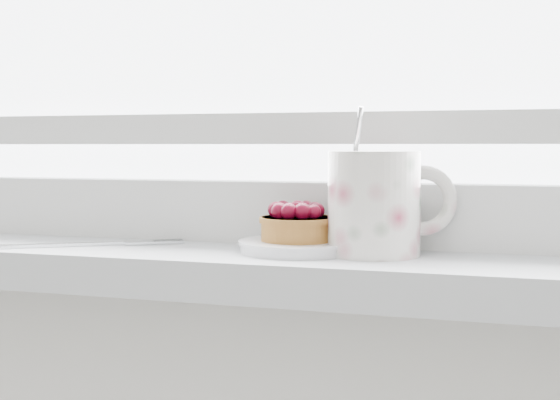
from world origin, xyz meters
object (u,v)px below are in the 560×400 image
at_px(floral_mug, 377,201).
at_px(fork, 89,244).
at_px(raspberry_tart, 297,223).
at_px(saucer, 298,246).

distance_m(floral_mug, fork, 0.32).
relative_size(raspberry_tart, fork, 0.43).
bearing_deg(fork, saucer, 5.26).
bearing_deg(fork, floral_mug, 4.48).
distance_m(saucer, fork, 0.24).
relative_size(floral_mug, fork, 0.82).
height_order(raspberry_tart, fork, raspberry_tart).
relative_size(saucer, raspberry_tart, 1.55).
height_order(saucer, fork, saucer).
bearing_deg(raspberry_tart, fork, -174.79).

